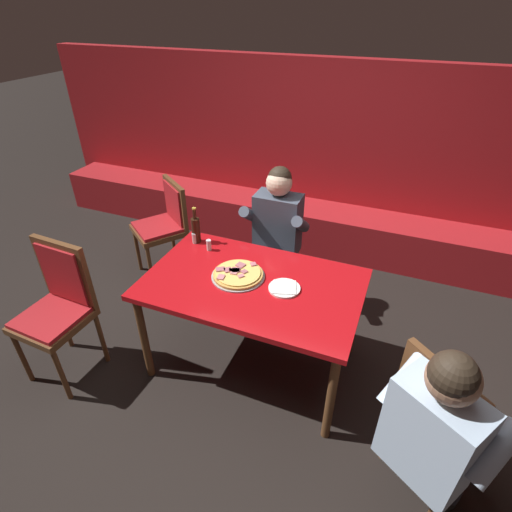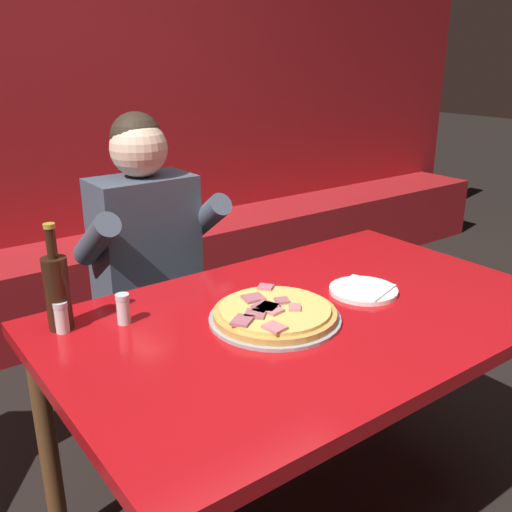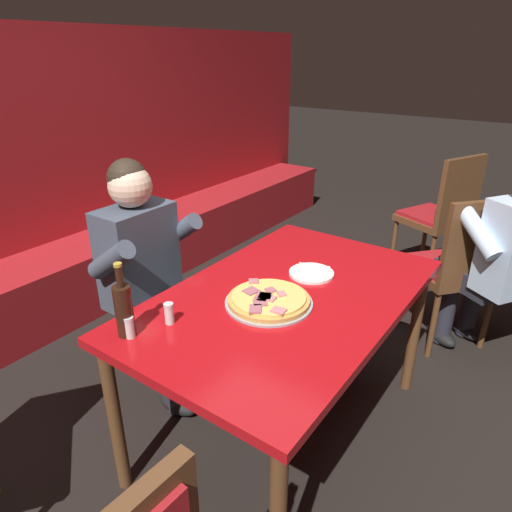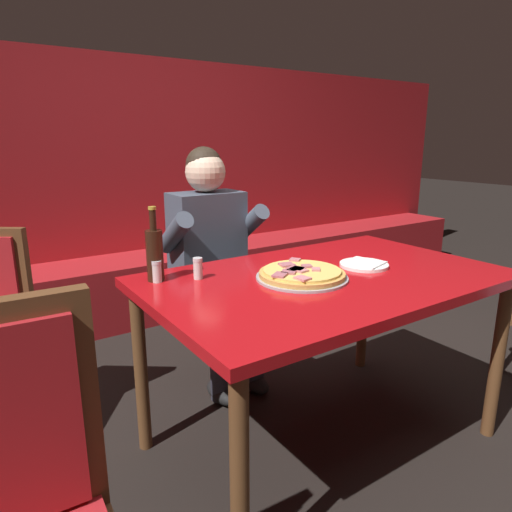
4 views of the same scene
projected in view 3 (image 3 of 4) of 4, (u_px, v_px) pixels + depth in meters
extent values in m
plane|color=black|center=(283.00, 429.00, 2.29)|extent=(24.00, 24.00, 0.00)
cube|color=#A3191E|center=(11.00, 178.00, 3.05)|extent=(6.80, 0.16, 1.90)
cube|color=#A3191E|center=(59.00, 286.00, 3.18)|extent=(6.46, 0.48, 0.46)
cylinder|color=brown|center=(414.00, 332.00, 2.42)|extent=(0.06, 0.06, 0.73)
cylinder|color=brown|center=(115.00, 420.00, 1.85)|extent=(0.06, 0.06, 0.73)
cylinder|color=brown|center=(289.00, 290.00, 2.84)|extent=(0.06, 0.06, 0.73)
cube|color=#B20F14|center=(287.00, 298.00, 1.98)|extent=(1.46, 0.91, 0.04)
cylinder|color=#9E9EA3|center=(269.00, 303.00, 1.89)|extent=(0.37, 0.37, 0.01)
cylinder|color=#C69347|center=(269.00, 300.00, 1.89)|extent=(0.34, 0.34, 0.02)
cylinder|color=#E5BC5B|center=(269.00, 297.00, 1.88)|extent=(0.31, 0.31, 0.01)
cube|color=#B76670|center=(254.00, 281.00, 1.99)|extent=(0.06, 0.06, 0.01)
cube|color=#B76670|center=(262.00, 299.00, 1.84)|extent=(0.05, 0.05, 0.01)
cube|color=#C6757A|center=(265.00, 296.00, 1.87)|extent=(0.07, 0.07, 0.01)
cube|color=#C6757A|center=(282.00, 294.00, 1.88)|extent=(0.05, 0.05, 0.01)
cube|color=#A85B66|center=(256.00, 309.00, 1.77)|extent=(0.08, 0.07, 0.01)
cube|color=#C6757A|center=(279.00, 311.00, 1.76)|extent=(0.05, 0.06, 0.01)
cube|color=#A85B66|center=(263.00, 296.00, 1.87)|extent=(0.07, 0.07, 0.01)
cube|color=#C6757A|center=(271.00, 299.00, 1.85)|extent=(0.05, 0.05, 0.01)
cube|color=#A85B66|center=(271.00, 290.00, 1.91)|extent=(0.05, 0.05, 0.01)
cube|color=#A85B66|center=(260.00, 303.00, 1.82)|extent=(0.07, 0.07, 0.01)
cube|color=#A85B66|center=(251.00, 291.00, 1.91)|extent=(0.07, 0.06, 0.01)
cylinder|color=white|center=(311.00, 273.00, 2.13)|extent=(0.21, 0.21, 0.01)
cube|color=white|center=(312.00, 271.00, 2.13)|extent=(0.19, 0.19, 0.01)
cylinder|color=black|center=(124.00, 311.00, 1.65)|extent=(0.07, 0.07, 0.20)
cylinder|color=black|center=(119.00, 277.00, 1.59)|extent=(0.03, 0.03, 0.08)
cylinder|color=#B29933|center=(118.00, 265.00, 1.57)|extent=(0.03, 0.03, 0.01)
cylinder|color=silver|center=(130.00, 329.00, 1.66)|extent=(0.04, 0.04, 0.07)
cylinder|color=#28231E|center=(130.00, 332.00, 1.67)|extent=(0.03, 0.03, 0.04)
cylinder|color=silver|center=(128.00, 319.00, 1.64)|extent=(0.04, 0.04, 0.01)
cylinder|color=silver|center=(169.00, 315.00, 1.75)|extent=(0.04, 0.04, 0.07)
cylinder|color=silver|center=(170.00, 318.00, 1.75)|extent=(0.03, 0.03, 0.04)
cylinder|color=silver|center=(168.00, 305.00, 1.73)|extent=(0.04, 0.04, 0.01)
ellipsoid|color=black|center=(177.00, 403.00, 2.39)|extent=(0.11, 0.24, 0.09)
ellipsoid|color=black|center=(203.00, 382.00, 2.54)|extent=(0.11, 0.24, 0.09)
cylinder|color=#282833|center=(175.00, 375.00, 2.31)|extent=(0.11, 0.11, 0.43)
cylinder|color=#282833|center=(201.00, 355.00, 2.46)|extent=(0.11, 0.11, 0.43)
cube|color=#282833|center=(170.00, 313.00, 2.33)|extent=(0.34, 0.40, 0.12)
cube|color=#424C5B|center=(138.00, 256.00, 2.32)|extent=(0.38, 0.22, 0.52)
cylinder|color=#424C5B|center=(111.00, 260.00, 2.08)|extent=(0.09, 0.30, 0.25)
cylinder|color=#424C5B|center=(179.00, 232.00, 2.41)|extent=(0.09, 0.30, 0.25)
sphere|color=beige|center=(130.00, 186.00, 2.17)|extent=(0.21, 0.21, 0.21)
sphere|color=#2D2319|center=(127.00, 178.00, 2.16)|extent=(0.19, 0.19, 0.19)
cylinder|color=brown|center=(424.00, 238.00, 3.98)|extent=(0.04, 0.04, 0.47)
cylinder|color=brown|center=(393.00, 247.00, 3.80)|extent=(0.04, 0.04, 0.47)
cylinder|color=brown|center=(462.00, 253.00, 3.68)|extent=(0.04, 0.04, 0.47)
cylinder|color=brown|center=(430.00, 263.00, 3.50)|extent=(0.04, 0.04, 0.47)
cube|color=brown|center=(432.00, 220.00, 3.63)|extent=(0.58, 0.58, 0.05)
cube|color=#A3191E|center=(433.00, 215.00, 3.61)|extent=(0.53, 0.53, 0.03)
cube|color=brown|center=(461.00, 192.00, 3.36)|extent=(0.42, 0.21, 0.51)
cube|color=#A3191E|center=(458.00, 191.00, 3.38)|extent=(0.34, 0.17, 0.43)
cylinder|color=brown|center=(449.00, 288.00, 3.16)|extent=(0.04, 0.04, 0.45)
cylinder|color=brown|center=(400.00, 295.00, 3.08)|extent=(0.04, 0.04, 0.45)
cylinder|color=brown|center=(487.00, 317.00, 2.83)|extent=(0.04, 0.04, 0.45)
cylinder|color=brown|center=(433.00, 325.00, 2.74)|extent=(0.04, 0.04, 0.45)
cube|color=brown|center=(448.00, 271.00, 2.85)|extent=(0.62, 0.62, 0.05)
cube|color=#A3191E|center=(449.00, 265.00, 2.83)|extent=(0.57, 0.57, 0.03)
cube|color=brown|center=(479.00, 243.00, 2.56)|extent=(0.36, 0.31, 0.49)
cube|color=#A3191E|center=(476.00, 241.00, 2.58)|extent=(0.29, 0.25, 0.41)
ellipsoid|color=black|center=(465.00, 329.00, 3.02)|extent=(0.22, 0.26, 0.09)
ellipsoid|color=black|center=(441.00, 336.00, 2.95)|extent=(0.22, 0.26, 0.09)
cylinder|color=#282833|center=(470.00, 305.00, 2.94)|extent=(0.11, 0.11, 0.43)
cylinder|color=#282833|center=(446.00, 311.00, 2.88)|extent=(0.11, 0.11, 0.43)
cube|color=#282833|center=(479.00, 276.00, 2.71)|extent=(0.50, 0.52, 0.12)
cylinder|color=silver|center=(479.00, 233.00, 2.39)|extent=(0.24, 0.30, 0.25)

